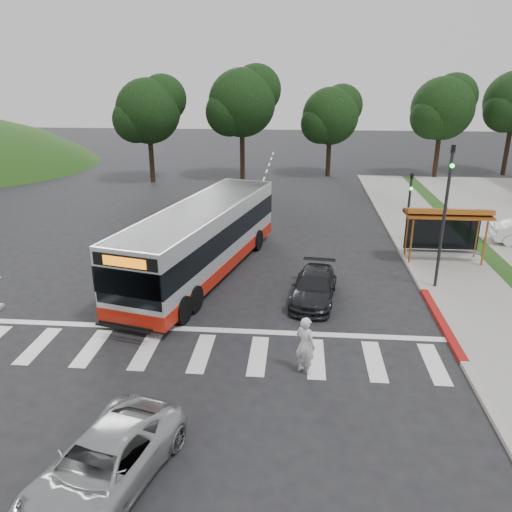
# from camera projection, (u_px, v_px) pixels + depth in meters

# --- Properties ---
(ground) EXTENTS (140.00, 140.00, 0.00)m
(ground) POSITION_uv_depth(u_px,v_px,m) (223.00, 294.00, 22.25)
(ground) COLOR black
(ground) RESTS_ON ground
(sidewalk_east) EXTENTS (4.00, 40.00, 0.12)m
(sidewalk_east) POSITION_uv_depth(u_px,v_px,m) (431.00, 243.00, 28.83)
(sidewalk_east) COLOR gray
(sidewalk_east) RESTS_ON ground
(curb_east) EXTENTS (0.30, 40.00, 0.15)m
(curb_east) POSITION_uv_depth(u_px,v_px,m) (396.00, 242.00, 28.98)
(curb_east) COLOR #9E9991
(curb_east) RESTS_ON ground
(curb_east_red) EXTENTS (0.32, 6.00, 0.15)m
(curb_east_red) POSITION_uv_depth(u_px,v_px,m) (441.00, 322.00, 19.63)
(curb_east_red) COLOR maroon
(curb_east_red) RESTS_ON ground
(crosswalk_ladder) EXTENTS (18.00, 2.60, 0.01)m
(crosswalk_ladder) POSITION_uv_depth(u_px,v_px,m) (202.00, 353.00, 17.57)
(crosswalk_ladder) COLOR silver
(crosswalk_ladder) RESTS_ON ground
(bus_shelter) EXTENTS (4.20, 1.60, 2.86)m
(bus_shelter) POSITION_uv_depth(u_px,v_px,m) (447.00, 218.00, 25.35)
(bus_shelter) COLOR #A3541B
(bus_shelter) RESTS_ON sidewalk_east
(traffic_signal_ne_tall) EXTENTS (0.18, 0.37, 6.50)m
(traffic_signal_ne_tall) POSITION_uv_depth(u_px,v_px,m) (446.00, 206.00, 21.54)
(traffic_signal_ne_tall) COLOR black
(traffic_signal_ne_tall) RESTS_ON ground
(traffic_signal_ne_short) EXTENTS (0.18, 0.37, 4.00)m
(traffic_signal_ne_short) POSITION_uv_depth(u_px,v_px,m) (409.00, 200.00, 28.57)
(traffic_signal_ne_short) COLOR black
(traffic_signal_ne_short) RESTS_ON ground
(tree_ne_a) EXTENTS (6.16, 5.74, 9.30)m
(tree_ne_a) POSITION_uv_depth(u_px,v_px,m) (443.00, 107.00, 45.01)
(tree_ne_a) COLOR black
(tree_ne_a) RESTS_ON parking_lot
(tree_north_a) EXTENTS (6.60, 6.15, 10.17)m
(tree_north_a) POSITION_uv_depth(u_px,v_px,m) (243.00, 102.00, 44.41)
(tree_north_a) COLOR black
(tree_north_a) RESTS_ON ground
(tree_north_b) EXTENTS (5.72, 5.33, 8.43)m
(tree_north_b) POSITION_uv_depth(u_px,v_px,m) (331.00, 115.00, 46.06)
(tree_north_b) COLOR black
(tree_north_b) RESTS_ON ground
(tree_north_c) EXTENTS (6.16, 5.74, 9.30)m
(tree_north_c) POSITION_uv_depth(u_px,v_px,m) (149.00, 110.00, 43.40)
(tree_north_c) COLOR black
(tree_north_c) RESTS_ON ground
(transit_bus) EXTENTS (5.89, 13.44, 3.39)m
(transit_bus) POSITION_uv_depth(u_px,v_px,m) (203.00, 241.00, 23.98)
(transit_bus) COLOR silver
(transit_bus) RESTS_ON ground
(pedestrian) EXTENTS (0.87, 0.82, 1.99)m
(pedestrian) POSITION_uv_depth(u_px,v_px,m) (305.00, 345.00, 16.14)
(pedestrian) COLOR silver
(pedestrian) RESTS_ON ground
(dark_sedan) EXTENTS (2.33, 4.50, 1.25)m
(dark_sedan) POSITION_uv_depth(u_px,v_px,m) (314.00, 287.00, 21.48)
(dark_sedan) COLOR black
(dark_sedan) RESTS_ON ground
(silver_suv_south) EXTENTS (3.40, 5.22, 1.34)m
(silver_suv_south) POSITION_uv_depth(u_px,v_px,m) (103.00, 465.00, 11.64)
(silver_suv_south) COLOR #A1A3A6
(silver_suv_south) RESTS_ON ground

